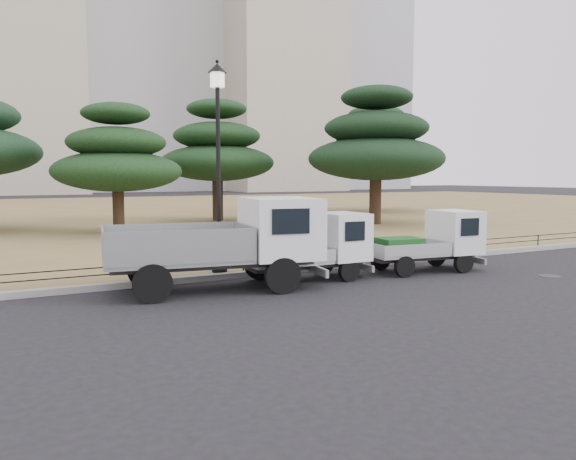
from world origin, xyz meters
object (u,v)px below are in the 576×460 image
truck_large (227,239)px  truck_kei_front (315,247)px  street_lamp (218,133)px  truck_kei_rear (431,241)px

truck_large → truck_kei_front: truck_large is taller
truck_large → street_lamp: bearing=84.3°
truck_kei_rear → street_lamp: street_lamp is taller
truck_large → street_lamp: size_ratio=0.96×
truck_kei_front → street_lamp: street_lamp is taller
truck_kei_rear → truck_large: bearing=-175.7°
street_lamp → truck_kei_front: bearing=-35.5°
truck_large → truck_kei_front: (2.54, 0.09, -0.36)m
truck_large → street_lamp: street_lamp is taller
truck_large → street_lamp: 3.15m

